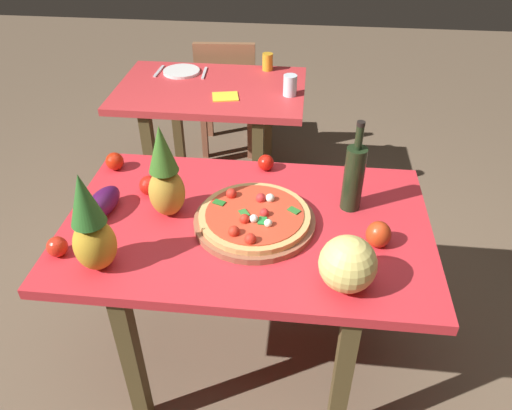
# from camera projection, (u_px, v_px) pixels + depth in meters

# --- Properties ---
(ground_plane) EXTENTS (10.00, 10.00, 0.00)m
(ground_plane) POSITION_uv_depth(u_px,v_px,m) (249.00, 350.00, 2.29)
(ground_plane) COLOR brown
(display_table) EXTENTS (1.35, 0.85, 0.76)m
(display_table) POSITION_uv_depth(u_px,v_px,m) (247.00, 240.00, 1.89)
(display_table) COLOR #504023
(display_table) RESTS_ON ground_plane
(background_table) EXTENTS (1.07, 0.71, 0.76)m
(background_table) POSITION_uv_depth(u_px,v_px,m) (212.00, 105.00, 2.91)
(background_table) COLOR #504023
(background_table) RESTS_ON ground_plane
(dining_chair) EXTENTS (0.43, 0.43, 0.85)m
(dining_chair) POSITION_uv_depth(u_px,v_px,m) (227.00, 91.00, 3.47)
(dining_chair) COLOR #91563C
(dining_chair) RESTS_ON ground_plane
(pizza_board) EXTENTS (0.45, 0.45, 0.02)m
(pizza_board) POSITION_uv_depth(u_px,v_px,m) (255.00, 221.00, 1.82)
(pizza_board) COLOR #91563C
(pizza_board) RESTS_ON display_table
(pizza) EXTENTS (0.41, 0.41, 0.06)m
(pizza) POSITION_uv_depth(u_px,v_px,m) (254.00, 216.00, 1.80)
(pizza) COLOR #E1A35E
(pizza) RESTS_ON pizza_board
(wine_bottle) EXTENTS (0.08, 0.08, 0.36)m
(wine_bottle) POSITION_uv_depth(u_px,v_px,m) (354.00, 177.00, 1.83)
(wine_bottle) COLOR black
(wine_bottle) RESTS_ON display_table
(pineapple_left) EXTENTS (0.14, 0.14, 0.36)m
(pineapple_left) POSITION_uv_depth(u_px,v_px,m) (91.00, 228.00, 1.56)
(pineapple_left) COLOR gold
(pineapple_left) RESTS_ON display_table
(pineapple_right) EXTENTS (0.13, 0.13, 0.37)m
(pineapple_right) POSITION_uv_depth(u_px,v_px,m) (165.00, 176.00, 1.79)
(pineapple_right) COLOR #B38A2F
(pineapple_right) RESTS_ON display_table
(melon) EXTENTS (0.18, 0.18, 0.18)m
(melon) POSITION_uv_depth(u_px,v_px,m) (348.00, 264.00, 1.52)
(melon) COLOR #E6D070
(melon) RESTS_ON display_table
(bell_pepper) EXTENTS (0.09, 0.09, 0.10)m
(bell_pepper) POSITION_uv_depth(u_px,v_px,m) (378.00, 234.00, 1.71)
(bell_pepper) COLOR red
(bell_pepper) RESTS_ON display_table
(eggplant) EXTENTS (0.13, 0.21, 0.09)m
(eggplant) POSITION_uv_depth(u_px,v_px,m) (102.00, 203.00, 1.86)
(eggplant) COLOR #491348
(eggplant) RESTS_ON display_table
(tomato_at_corner) EXTENTS (0.07, 0.07, 0.07)m
(tomato_at_corner) POSITION_uv_depth(u_px,v_px,m) (266.00, 163.00, 2.11)
(tomato_at_corner) COLOR red
(tomato_at_corner) RESTS_ON display_table
(tomato_beside_pepper) EXTENTS (0.08, 0.08, 0.08)m
(tomato_beside_pepper) POSITION_uv_depth(u_px,v_px,m) (149.00, 185.00, 1.96)
(tomato_beside_pepper) COLOR red
(tomato_beside_pepper) RESTS_ON display_table
(tomato_near_board) EXTENTS (0.08, 0.08, 0.08)m
(tomato_near_board) POSITION_uv_depth(u_px,v_px,m) (115.00, 161.00, 2.11)
(tomato_near_board) COLOR red
(tomato_near_board) RESTS_ON display_table
(tomato_by_bottle) EXTENTS (0.07, 0.07, 0.07)m
(tomato_by_bottle) POSITION_uv_depth(u_px,v_px,m) (57.00, 247.00, 1.67)
(tomato_by_bottle) COLOR red
(tomato_by_bottle) RESTS_ON display_table
(drinking_glass_juice) EXTENTS (0.06, 0.06, 0.10)m
(drinking_glass_juice) POSITION_uv_depth(u_px,v_px,m) (268.00, 62.00, 3.01)
(drinking_glass_juice) COLOR gold
(drinking_glass_juice) RESTS_ON background_table
(drinking_glass_water) EXTENTS (0.07, 0.07, 0.11)m
(drinking_glass_water) POSITION_uv_depth(u_px,v_px,m) (290.00, 85.00, 2.71)
(drinking_glass_water) COLOR silver
(drinking_glass_water) RESTS_ON background_table
(dinner_plate) EXTENTS (0.22, 0.22, 0.02)m
(dinner_plate) POSITION_uv_depth(u_px,v_px,m) (181.00, 71.00, 3.00)
(dinner_plate) COLOR white
(dinner_plate) RESTS_ON background_table
(fork_utensil) EXTENTS (0.02, 0.18, 0.01)m
(fork_utensil) POSITION_uv_depth(u_px,v_px,m) (159.00, 71.00, 3.02)
(fork_utensil) COLOR silver
(fork_utensil) RESTS_ON background_table
(knife_utensil) EXTENTS (0.03, 0.18, 0.01)m
(knife_utensil) POSITION_uv_depth(u_px,v_px,m) (204.00, 73.00, 2.99)
(knife_utensil) COLOR silver
(knife_utensil) RESTS_ON background_table
(napkin_folded) EXTENTS (0.16, 0.15, 0.01)m
(napkin_folded) POSITION_uv_depth(u_px,v_px,m) (225.00, 97.00, 2.72)
(napkin_folded) COLOR yellow
(napkin_folded) RESTS_ON background_table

